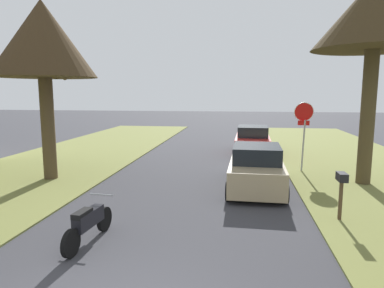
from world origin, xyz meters
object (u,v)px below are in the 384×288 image
at_px(stop_sign_far, 304,122).
at_px(curbside_mailbox, 342,183).
at_px(street_tree_left_mid_a, 43,41).
at_px(street_tree_right_mid_a, 375,15).
at_px(parked_sedan_tan, 256,168).
at_px(parked_motorcycle, 88,223).
at_px(parked_sedan_red, 252,141).

distance_m(stop_sign_far, curbside_mailbox, 5.95).
xyz_separation_m(stop_sign_far, street_tree_left_mid_a, (-10.04, -2.70, 3.14)).
height_order(street_tree_left_mid_a, curbside_mailbox, street_tree_left_mid_a).
height_order(street_tree_right_mid_a, parked_sedan_tan, street_tree_right_mid_a).
distance_m(parked_sedan_tan, parked_motorcycle, 6.53).
xyz_separation_m(stop_sign_far, street_tree_right_mid_a, (1.92, -1.79, 3.89)).
height_order(street_tree_right_mid_a, parked_motorcycle, street_tree_right_mid_a).
relative_size(street_tree_right_mid_a, street_tree_left_mid_a, 1.09).
distance_m(street_tree_right_mid_a, street_tree_left_mid_a, 12.02).
xyz_separation_m(street_tree_left_mid_a, curbside_mailbox, (10.04, -3.14, -4.26)).
bearing_deg(parked_sedan_tan, street_tree_left_mid_a, 178.89).
bearing_deg(stop_sign_far, parked_sedan_tan, -125.88).
height_order(stop_sign_far, street_tree_right_mid_a, street_tree_right_mid_a).
height_order(parked_sedan_tan, parked_sedan_red, same).
bearing_deg(street_tree_left_mid_a, parked_sedan_red, 40.94).
bearing_deg(parked_sedan_tan, parked_motorcycle, -127.26).
bearing_deg(curbside_mailbox, parked_sedan_red, 101.01).
bearing_deg(street_tree_left_mid_a, parked_sedan_tan, -1.11).
bearing_deg(parked_sedan_red, parked_motorcycle, -108.18).
bearing_deg(street_tree_right_mid_a, parked_motorcycle, -141.74).
bearing_deg(parked_motorcycle, stop_sign_far, 53.22).
bearing_deg(stop_sign_far, street_tree_left_mid_a, -164.92).
relative_size(street_tree_left_mid_a, parked_motorcycle, 3.30).
xyz_separation_m(street_tree_right_mid_a, curbside_mailbox, (-1.92, -4.06, -5.01)).
relative_size(stop_sign_far, parked_motorcycle, 1.44).
relative_size(street_tree_left_mid_a, parked_sedan_tan, 1.52).
distance_m(street_tree_right_mid_a, curbside_mailbox, 6.72).
height_order(street_tree_right_mid_a, parked_sedan_red, street_tree_right_mid_a).
xyz_separation_m(parked_motorcycle, curbside_mailbox, (6.03, 2.21, 0.57)).
xyz_separation_m(parked_sedan_tan, parked_motorcycle, (-3.95, -5.20, -0.24)).
bearing_deg(parked_sedan_red, curbside_mailbox, -78.99).
bearing_deg(street_tree_right_mid_a, street_tree_left_mid_a, -175.63).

